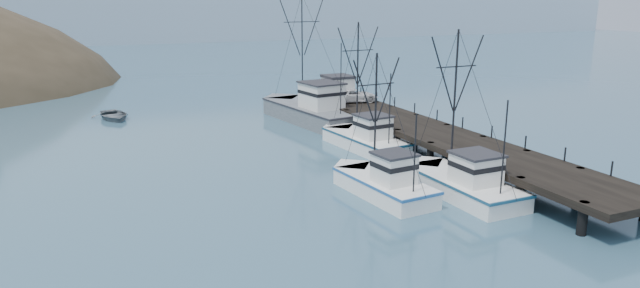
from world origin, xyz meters
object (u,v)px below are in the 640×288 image
object	(u,v)px
trawler_far	(363,139)
motorboat	(114,119)
trawler_mid	(381,183)
trawler_near	(459,182)
work_vessel	(310,110)
pier_shed	(338,87)
pickup_truck	(354,96)
pier	(423,130)

from	to	relation	value
trawler_far	motorboat	bearing A→B (deg)	131.08
trawler_mid	trawler_far	world-z (taller)	trawler_far
motorboat	trawler_near	bearing A→B (deg)	-69.50
work_vessel	pier_shed	bearing A→B (deg)	10.85
trawler_near	work_vessel	xyz separation A→B (m)	(-0.01, 26.32, 0.41)
trawler_mid	work_vessel	world-z (taller)	work_vessel
trawler_mid	work_vessel	distance (m)	24.83
trawler_mid	pier_shed	xyz separation A→B (m)	(8.68, 25.02, 2.60)
trawler_near	pickup_truck	distance (m)	25.58
work_vessel	trawler_near	bearing A→B (deg)	-89.97
trawler_mid	trawler_far	bearing A→B (deg)	67.58
pier_shed	motorboat	xyz separation A→B (m)	(-23.41, 9.28, -3.42)
work_vessel	trawler_far	bearing A→B (deg)	-90.62
motorboat	pier_shed	bearing A→B (deg)	-29.67
pier	trawler_mid	distance (m)	13.39
pier	pickup_truck	bearing A→B (deg)	89.16
work_vessel	pier	bearing A→B (deg)	-73.08
trawler_near	pickup_truck	size ratio (longest dim) A/B	2.20
trawler_far	pier	bearing A→B (deg)	-27.86
trawler_mid	trawler_near	bearing A→B (deg)	-21.78
pier	trawler_near	size ratio (longest dim) A/B	3.83
trawler_near	work_vessel	distance (m)	26.33
pier_shed	motorboat	bearing A→B (deg)	158.38
pier	trawler_near	xyz separation A→B (m)	(-4.54, -11.34, -0.87)
trawler_mid	trawler_far	xyz separation A→B (m)	(4.87, 11.81, 0.00)
trawler_mid	pickup_truck	xyz separation A→B (m)	(9.77, 23.05, 1.91)
pier	trawler_far	distance (m)	5.38
trawler_near	work_vessel	world-z (taller)	work_vessel
pier	trawler_near	distance (m)	12.25
trawler_near	trawler_far	bearing A→B (deg)	90.62
pier	pier_shed	distance (m)	15.81
work_vessel	motorboat	bearing A→B (deg)	153.17
trawler_near	pickup_truck	bearing A→B (deg)	79.28
pier	trawler_mid	xyz separation A→B (m)	(-9.57, -9.33, -0.87)
pier	pickup_truck	distance (m)	13.76
work_vessel	pier_shed	size ratio (longest dim) A/B	5.31
pier	work_vessel	world-z (taller)	work_vessel
pickup_truck	motorboat	bearing A→B (deg)	76.78
trawler_near	trawler_mid	size ratio (longest dim) A/B	1.15
pier_shed	motorboat	distance (m)	25.41
pier_shed	trawler_mid	bearing A→B (deg)	-109.13
trawler_mid	pickup_truck	world-z (taller)	trawler_mid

